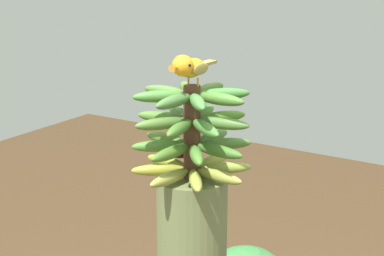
# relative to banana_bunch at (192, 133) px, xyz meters

# --- Properties ---
(banana_bunch) EXTENTS (0.33, 0.33, 0.26)m
(banana_bunch) POSITION_rel_banana_bunch_xyz_m (0.00, 0.00, 0.00)
(banana_bunch) COLOR #4C2D1E
(banana_bunch) RESTS_ON banana_tree
(perched_bird) EXTENTS (0.20, 0.06, 0.09)m
(perched_bird) POSITION_rel_banana_bunch_xyz_m (-0.02, -0.00, 0.18)
(perched_bird) COLOR #C68933
(perched_bird) RESTS_ON banana_bunch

